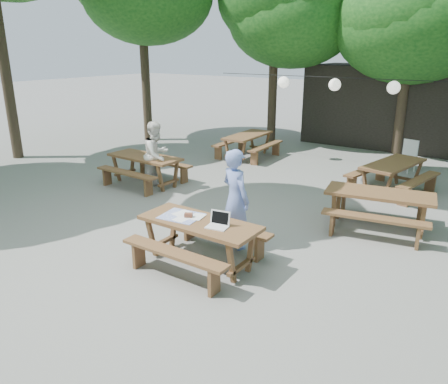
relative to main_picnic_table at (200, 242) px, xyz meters
name	(u,v)px	position (x,y,z in m)	size (l,w,h in m)	color
ground	(218,238)	(-0.33, 1.00, -0.39)	(80.00, 80.00, 0.00)	slate
pavilion	(397,106)	(0.17, 11.50, 1.01)	(6.00, 3.00, 2.80)	black
main_picnic_table	(200,242)	(0.00, 0.00, 0.00)	(2.00, 1.58, 0.75)	brown
picnic_table_nw	(145,170)	(-3.85, 2.72, 0.00)	(2.02, 1.64, 0.75)	brown
picnic_table_ne	(378,210)	(1.98, 3.13, 0.00)	(2.16, 1.90, 0.75)	brown
picnic_table_far_w	(248,146)	(-3.18, 6.70, 0.00)	(1.66, 2.03, 0.75)	brown
picnic_table_far_e	(392,177)	(1.61, 5.62, 0.00)	(1.92, 2.17, 0.75)	brown
woman	(236,199)	(0.11, 0.90, 0.50)	(0.65, 0.43, 1.78)	#748BD4
second_person	(157,155)	(-3.38, 2.67, 0.46)	(0.82, 0.64, 1.69)	white
plastic_chair	(406,163)	(1.45, 7.82, -0.13)	(0.54, 0.54, 0.90)	silver
laptop	(218,223)	(0.38, -0.01, 0.42)	(0.37, 0.31, 0.24)	white
tabletop_clutter	(183,216)	(-0.34, 0.01, 0.37)	(0.73, 0.62, 0.08)	#334FB0
paper_lanterns	(335,85)	(-0.52, 7.00, 2.02)	(9.00, 0.34, 0.38)	black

